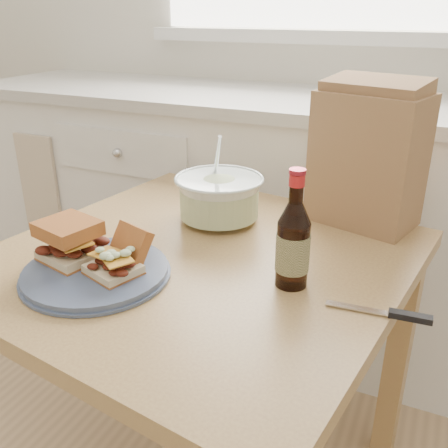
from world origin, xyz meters
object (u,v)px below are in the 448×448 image
at_px(beer_bottle, 293,243).
at_px(coleslaw_bowl, 219,199).
at_px(dining_table, 200,295).
at_px(plate, 96,272).
at_px(paper_bag, 368,160).

bearing_deg(beer_bottle, coleslaw_bowl, 125.11).
height_order(dining_table, beer_bottle, beer_bottle).
xyz_separation_m(plate, coleslaw_bowl, (0.11, 0.37, 0.05)).
xyz_separation_m(dining_table, beer_bottle, (0.23, -0.04, 0.20)).
distance_m(coleslaw_bowl, beer_bottle, 0.36).
bearing_deg(paper_bag, plate, -114.80).
distance_m(coleslaw_bowl, paper_bag, 0.38).
height_order(dining_table, paper_bag, paper_bag).
bearing_deg(paper_bag, dining_table, -115.19).
bearing_deg(coleslaw_bowl, beer_bottle, -41.32).
height_order(coleslaw_bowl, paper_bag, paper_bag).
relative_size(dining_table, paper_bag, 3.01).
bearing_deg(plate, dining_table, 50.40).
xyz_separation_m(dining_table, coleslaw_bowl, (-0.04, 0.19, 0.16)).
xyz_separation_m(beer_bottle, paper_bag, (0.07, 0.38, 0.07)).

